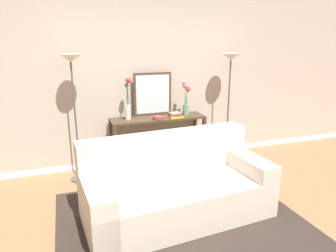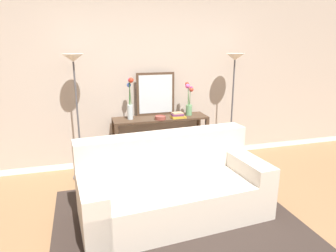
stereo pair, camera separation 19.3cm
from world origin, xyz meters
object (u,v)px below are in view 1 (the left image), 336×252
wall_mirror (153,94)px  vase_tall_flowers (128,100)px  vase_short_flowers (186,100)px  book_row_under_console (136,166)px  fruit_bowl (158,118)px  book_stack (175,115)px  couch (175,189)px  floor_lamp_left (72,83)px  floor_lamp_right (230,78)px  console_table (158,132)px

wall_mirror → vase_tall_flowers: 0.44m
vase_short_flowers → book_row_under_console: bearing=-179.0°
fruit_bowl → book_stack: book_stack is taller
book_row_under_console → fruit_bowl: bearing=-21.0°
book_row_under_console → couch: bearing=-84.2°
vase_tall_flowers → fruit_bowl: (0.41, -0.14, -0.27)m
vase_tall_flowers → book_stack: vase_tall_flowers is taller
floor_lamp_left → vase_short_flowers: floor_lamp_left is taller
couch → fruit_bowl: bearing=81.3°
floor_lamp_left → wall_mirror: floor_lamp_left is taller
couch → book_stack: bearing=69.8°
floor_lamp_right → book_stack: floor_lamp_right is taller
vase_short_flowers → book_row_under_console: size_ratio=1.14×
vase_short_flowers → wall_mirror: bearing=162.7°
vase_short_flowers → book_row_under_console: vase_short_flowers is taller
vase_tall_flowers → vase_short_flowers: (0.90, 0.00, -0.07)m
vase_tall_flowers → fruit_bowl: 0.51m
floor_lamp_left → vase_tall_flowers: size_ratio=2.85×
vase_tall_flowers → book_row_under_console: size_ratio=1.36×
floor_lamp_left → fruit_bowl: bearing=-1.5°
floor_lamp_left → book_stack: 1.52m
vase_tall_flowers → book_stack: (0.68, -0.12, -0.26)m
couch → book_row_under_console: (-0.14, 1.36, -0.26)m
floor_lamp_left → vase_tall_flowers: bearing=8.2°
wall_mirror → book_row_under_console: (-0.33, -0.16, -1.05)m
floor_lamp_right → wall_mirror: floor_lamp_right is taller
console_table → book_stack: size_ratio=6.46×
floor_lamp_right → vase_tall_flowers: bearing=176.1°
vase_tall_flowers → fruit_bowl: bearing=-18.5°
floor_lamp_left → vase_short_flowers: size_ratio=3.41×
wall_mirror → book_stack: (0.27, -0.28, -0.29)m
vase_tall_flowers → book_row_under_console: 1.03m
couch → console_table: size_ratio=1.46×
fruit_bowl → book_row_under_console: fruit_bowl is taller
wall_mirror → vase_tall_flowers: wall_mirror is taller
floor_lamp_left → wall_mirror: 1.21m
fruit_bowl → floor_lamp_right: bearing=1.5°
couch → book_stack: (0.46, 1.25, 0.51)m
couch → floor_lamp_left: 1.90m
book_stack → floor_lamp_right: bearing=1.0°
floor_lamp_left → console_table: bearing=4.6°
console_table → vase_short_flowers: vase_short_flowers is taller
couch → vase_tall_flowers: (-0.22, 1.38, 0.77)m
console_table → vase_tall_flowers: bearing=178.6°
fruit_bowl → vase_short_flowers: bearing=16.0°
couch → fruit_bowl: size_ratio=13.05×
console_table → book_stack: book_stack is taller
book_row_under_console → floor_lamp_right: bearing=-3.7°
vase_short_flowers → fruit_bowl: bearing=-164.0°
vase_tall_flowers → wall_mirror: bearing=20.3°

